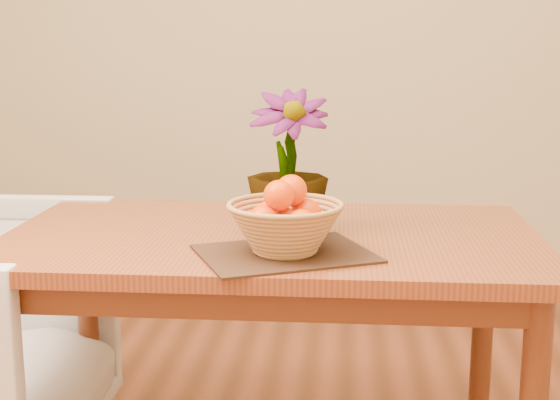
{
  "coord_description": "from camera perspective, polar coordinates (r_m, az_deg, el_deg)",
  "views": [
    {
      "loc": [
        0.18,
        -1.68,
        1.24
      ],
      "look_at": [
        0.04,
        0.09,
        0.88
      ],
      "focal_mm": 50.0,
      "sensor_mm": 36.0,
      "label": 1
    }
  ],
  "objects": [
    {
      "name": "wall_back",
      "position": [
        3.94,
        2.03,
        13.03
      ],
      "size": [
        4.0,
        0.02,
        2.7
      ],
      "primitive_type": "cube",
      "color": "beige",
      "rests_on": "floor"
    },
    {
      "name": "table",
      "position": [
        2.08,
        -0.61,
        -4.77
      ],
      "size": [
        1.4,
        0.8,
        0.75
      ],
      "color": "brown",
      "rests_on": "floor"
    },
    {
      "name": "placemat",
      "position": [
        1.84,
        0.37,
        -3.95
      ],
      "size": [
        0.48,
        0.43,
        0.01
      ],
      "primitive_type": "cube",
      "rotation": [
        0.0,
        0.0,
        0.42
      ],
      "color": "#342013",
      "rests_on": "table"
    },
    {
      "name": "wicker_basket",
      "position": [
        1.83,
        0.38,
        -2.19
      ],
      "size": [
        0.28,
        0.28,
        0.11
      ],
      "color": "#B77E4C",
      "rests_on": "placemat"
    },
    {
      "name": "orange_pile",
      "position": [
        1.82,
        0.39,
        -0.77
      ],
      "size": [
        0.17,
        0.16,
        0.14
      ],
      "rotation": [
        0.0,
        0.0,
        0.1
      ],
      "color": "#FF3404",
      "rests_on": "wicker_basket"
    },
    {
      "name": "potted_plant",
      "position": [
        2.0,
        0.57,
        2.7
      ],
      "size": [
        0.23,
        0.23,
        0.37
      ],
      "primitive_type": "imported",
      "rotation": [
        0.0,
        0.0,
        0.08
      ],
      "color": "#1B4714",
      "rests_on": "table"
    }
  ]
}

